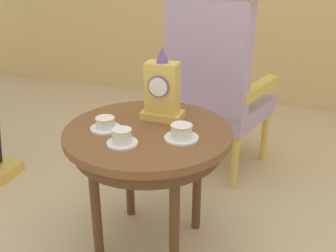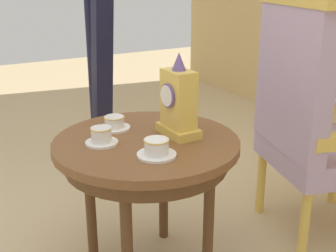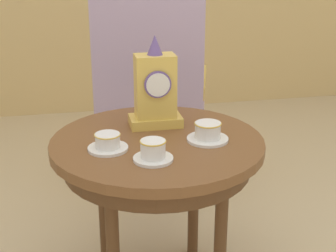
{
  "view_description": "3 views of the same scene",
  "coord_description": "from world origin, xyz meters",
  "px_view_note": "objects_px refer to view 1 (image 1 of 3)",
  "views": [
    {
      "loc": [
        0.56,
        -1.47,
        1.33
      ],
      "look_at": [
        0.05,
        0.04,
        0.63
      ],
      "focal_mm": 43.44,
      "sensor_mm": 36.0,
      "label": 1
    },
    {
      "loc": [
        1.4,
        -0.72,
        1.23
      ],
      "look_at": [
        -0.02,
        0.12,
        0.66
      ],
      "focal_mm": 47.23,
      "sensor_mm": 36.0,
      "label": 2
    },
    {
      "loc": [
        -0.33,
        -1.55,
        1.26
      ],
      "look_at": [
        0.01,
        0.08,
        0.63
      ],
      "focal_mm": 53.82,
      "sensor_mm": 36.0,
      "label": 3
    }
  ],
  "objects_px": {
    "teacup_left": "(105,124)",
    "armchair": "(215,83)",
    "side_table": "(148,144)",
    "teacup_center": "(181,133)",
    "mantel_clock": "(162,91)",
    "teacup_right": "(122,138)"
  },
  "relations": [
    {
      "from": "teacup_right",
      "to": "teacup_center",
      "type": "xyz_separation_m",
      "value": [
        0.21,
        0.12,
        -0.0
      ]
    },
    {
      "from": "teacup_left",
      "to": "side_table",
      "type": "bearing_deg",
      "value": 18.4
    },
    {
      "from": "teacup_center",
      "to": "teacup_left",
      "type": "bearing_deg",
      "value": -178.1
    },
    {
      "from": "teacup_right",
      "to": "mantel_clock",
      "type": "bearing_deg",
      "value": 78.19
    },
    {
      "from": "teacup_left",
      "to": "armchair",
      "type": "bearing_deg",
      "value": 70.94
    },
    {
      "from": "teacup_right",
      "to": "armchair",
      "type": "bearing_deg",
      "value": 80.32
    },
    {
      "from": "side_table",
      "to": "teacup_right",
      "type": "height_order",
      "value": "teacup_right"
    },
    {
      "from": "side_table",
      "to": "mantel_clock",
      "type": "relative_size",
      "value": 2.2
    },
    {
      "from": "side_table",
      "to": "teacup_left",
      "type": "distance_m",
      "value": 0.21
    },
    {
      "from": "teacup_left",
      "to": "teacup_right",
      "type": "distance_m",
      "value": 0.17
    },
    {
      "from": "teacup_left",
      "to": "armchair",
      "type": "xyz_separation_m",
      "value": [
        0.3,
        0.86,
        -0.04
      ]
    },
    {
      "from": "teacup_right",
      "to": "armchair",
      "type": "xyz_separation_m",
      "value": [
        0.17,
        0.97,
        -0.04
      ]
    },
    {
      "from": "teacup_right",
      "to": "teacup_left",
      "type": "bearing_deg",
      "value": 139.39
    },
    {
      "from": "teacup_center",
      "to": "mantel_clock",
      "type": "height_order",
      "value": "mantel_clock"
    },
    {
      "from": "teacup_right",
      "to": "mantel_clock",
      "type": "distance_m",
      "value": 0.33
    },
    {
      "from": "armchair",
      "to": "side_table",
      "type": "bearing_deg",
      "value": -98.6
    },
    {
      "from": "teacup_right",
      "to": "armchair",
      "type": "distance_m",
      "value": 0.98
    },
    {
      "from": "side_table",
      "to": "mantel_clock",
      "type": "bearing_deg",
      "value": 81.83
    },
    {
      "from": "side_table",
      "to": "mantel_clock",
      "type": "distance_m",
      "value": 0.25
    },
    {
      "from": "teacup_center",
      "to": "armchair",
      "type": "xyz_separation_m",
      "value": [
        -0.05,
        0.84,
        -0.04
      ]
    },
    {
      "from": "teacup_left",
      "to": "mantel_clock",
      "type": "distance_m",
      "value": 0.3
    },
    {
      "from": "side_table",
      "to": "armchair",
      "type": "height_order",
      "value": "armchair"
    }
  ]
}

